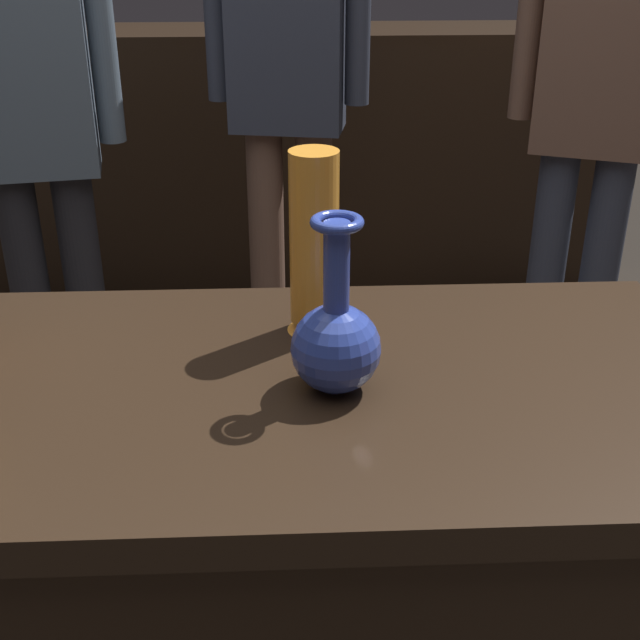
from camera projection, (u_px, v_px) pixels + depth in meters
The scene contains 9 objects.
display_plinth at pixel (307, 592), 1.36m from camera, with size 1.20×0.64×0.80m.
back_display_shelf at pixel (289, 161), 3.29m from camera, with size 2.60×0.40×0.99m.
vase_centerpiece at pixel (336, 339), 1.13m from camera, with size 0.12×0.12×0.25m.
vase_left_accent at pixel (314, 246), 1.26m from camera, with size 0.09×0.09×0.29m.
shelf_vase_center at pixel (286, 12), 3.06m from camera, with size 0.09×0.09×0.08m.
shelf_vase_far_right at pixel (566, 2), 3.12m from camera, with size 0.07×0.07×0.17m.
visitor_near_left at pixel (32, 121), 2.20m from camera, with size 0.46×0.23×1.52m.
visitor_near_right at pixel (598, 97), 2.27m from camera, with size 0.44×0.29×1.59m.
visitor_center_back at pixel (287, 75), 2.41m from camera, with size 0.46×0.24×1.63m.
Camera 1 is at (-0.03, -1.02, 1.40)m, focal length 47.33 mm.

